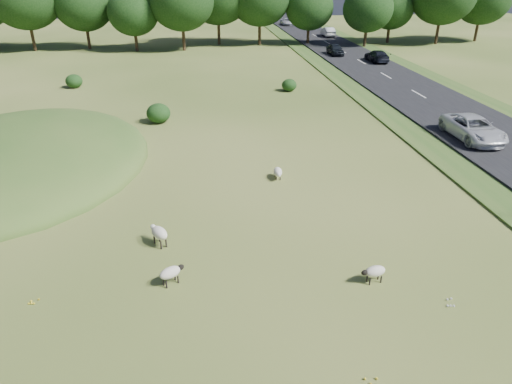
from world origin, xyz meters
TOP-DOWN VIEW (x-y plane):
  - ground at (0.00, 20.00)m, footprint 160.00×160.00m
  - mound at (-12.00, 12.00)m, footprint 16.00×20.00m
  - road at (20.00, 30.00)m, footprint 8.00×150.00m
  - treeline at (-1.06, 55.44)m, footprint 96.28×14.66m
  - shrubs at (-3.90, 24.99)m, footprint 22.66×14.36m
  - sheep_0 at (5.76, -2.42)m, footprint 1.06×0.59m
  - sheep_1 at (-2.61, 1.36)m, footprint 0.99×1.24m
  - sheep_2 at (-2.00, -1.50)m, footprint 1.07×0.86m
  - sheep_4 at (3.73, 7.57)m, footprint 0.54×1.12m
  - car_0 at (21.90, 62.67)m, footprint 1.57×4.49m
  - car_2 at (18.10, 45.29)m, footprint 1.64×4.07m
  - car_4 at (21.90, 39.93)m, footprint 1.93×4.74m
  - car_5 at (18.10, 79.55)m, footprint 2.04×4.42m
  - car_6 at (18.10, 11.80)m, footprint 2.55×5.54m
  - car_7 at (21.90, 83.26)m, footprint 1.87×4.60m

SIDE VIEW (x-z plane):
  - ground at x=0.00m, z-range 0.00..0.00m
  - mound at x=-12.00m, z-range -2.00..2.00m
  - road at x=20.00m, z-range 0.00..0.25m
  - sheep_4 at x=3.73m, z-range 0.08..0.73m
  - sheep_0 at x=5.76m, z-range 0.15..0.88m
  - sheep_2 at x=-2.00m, z-range 0.15..0.92m
  - sheep_1 at x=-2.61m, z-range 0.17..1.06m
  - shrubs at x=-3.90m, z-range -0.06..1.45m
  - car_5 at x=18.10m, z-range 0.25..1.48m
  - car_7 at x=21.90m, z-range 0.25..1.59m
  - car_4 at x=21.90m, z-range 0.25..1.62m
  - car_2 at x=18.10m, z-range 0.25..1.64m
  - car_0 at x=21.90m, z-range 0.25..1.73m
  - car_6 at x=18.10m, z-range 0.25..1.79m
  - treeline at x=-1.06m, z-range 0.72..12.41m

